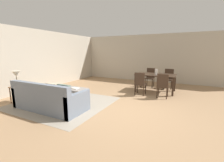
{
  "coord_description": "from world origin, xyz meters",
  "views": [
    {
      "loc": [
        1.62,
        -3.97,
        1.7
      ],
      "look_at": [
        -0.87,
        1.02,
        0.64
      ],
      "focal_mm": 24.3,
      "sensor_mm": 36.0,
      "label": 1
    }
  ],
  "objects_px": {
    "dining_chair_near_left": "(140,82)",
    "dining_chair_far_left": "(150,76)",
    "dining_table": "(156,76)",
    "dining_chair_near_right": "(163,85)",
    "ottoman_table": "(74,93)",
    "table_lamp": "(16,74)",
    "vase_centerpiece": "(156,72)",
    "dining_chair_far_right": "(169,78)",
    "book_on_ottoman": "(75,88)",
    "couch": "(49,100)",
    "side_table": "(18,90)"
  },
  "relations": [
    {
      "from": "side_table",
      "to": "dining_chair_near_left",
      "type": "relative_size",
      "value": 0.61
    },
    {
      "from": "ottoman_table",
      "to": "book_on_ottoman",
      "type": "height_order",
      "value": "book_on_ottoman"
    },
    {
      "from": "dining_chair_near_left",
      "to": "dining_chair_far_right",
      "type": "height_order",
      "value": "same"
    },
    {
      "from": "dining_chair_far_left",
      "to": "vase_centerpiece",
      "type": "height_order",
      "value": "vase_centerpiece"
    },
    {
      "from": "table_lamp",
      "to": "dining_chair_near_left",
      "type": "distance_m",
      "value": 4.42
    },
    {
      "from": "side_table",
      "to": "dining_chair_near_right",
      "type": "relative_size",
      "value": 0.61
    },
    {
      "from": "vase_centerpiece",
      "to": "ottoman_table",
      "type": "bearing_deg",
      "value": -136.87
    },
    {
      "from": "table_lamp",
      "to": "dining_chair_near_left",
      "type": "relative_size",
      "value": 0.57
    },
    {
      "from": "book_on_ottoman",
      "to": "dining_chair_far_left",
      "type": "bearing_deg",
      "value": 58.73
    },
    {
      "from": "couch",
      "to": "dining_chair_near_left",
      "type": "xyz_separation_m",
      "value": [
        2.02,
        2.69,
        0.23
      ]
    },
    {
      "from": "dining_chair_near_left",
      "to": "ottoman_table",
      "type": "bearing_deg",
      "value": -143.73
    },
    {
      "from": "vase_centerpiece",
      "to": "side_table",
      "type": "bearing_deg",
      "value": -137.51
    },
    {
      "from": "table_lamp",
      "to": "dining_chair_near_left",
      "type": "height_order",
      "value": "table_lamp"
    },
    {
      "from": "dining_chair_far_right",
      "to": "side_table",
      "type": "bearing_deg",
      "value": -133.89
    },
    {
      "from": "vase_centerpiece",
      "to": "dining_chair_far_left",
      "type": "bearing_deg",
      "value": 115.06
    },
    {
      "from": "dining_chair_far_left",
      "to": "dining_chair_far_right",
      "type": "bearing_deg",
      "value": -0.23
    },
    {
      "from": "ottoman_table",
      "to": "table_lamp",
      "type": "distance_m",
      "value": 1.99
    },
    {
      "from": "table_lamp",
      "to": "couch",
      "type": "bearing_deg",
      "value": 1.42
    },
    {
      "from": "dining_table",
      "to": "dining_chair_near_right",
      "type": "height_order",
      "value": "dining_chair_near_right"
    },
    {
      "from": "dining_chair_near_right",
      "to": "book_on_ottoman",
      "type": "height_order",
      "value": "dining_chair_near_right"
    },
    {
      "from": "dining_chair_near_left",
      "to": "dining_chair_near_right",
      "type": "xyz_separation_m",
      "value": [
        0.86,
        -0.01,
        0.0
      ]
    },
    {
      "from": "dining_chair_far_left",
      "to": "vase_centerpiece",
      "type": "bearing_deg",
      "value": -64.94
    },
    {
      "from": "dining_chair_near_left",
      "to": "dining_chair_far_left",
      "type": "height_order",
      "value": "same"
    },
    {
      "from": "ottoman_table",
      "to": "vase_centerpiece",
      "type": "height_order",
      "value": "vase_centerpiece"
    },
    {
      "from": "couch",
      "to": "dining_chair_near_left",
      "type": "relative_size",
      "value": 2.44
    },
    {
      "from": "table_lamp",
      "to": "dining_chair_far_left",
      "type": "relative_size",
      "value": 0.57
    },
    {
      "from": "dining_table",
      "to": "dining_chair_near_right",
      "type": "bearing_deg",
      "value": -64.4
    },
    {
      "from": "couch",
      "to": "dining_chair_near_right",
      "type": "relative_size",
      "value": 2.44
    },
    {
      "from": "ottoman_table",
      "to": "dining_chair_far_left",
      "type": "distance_m",
      "value": 3.89
    },
    {
      "from": "vase_centerpiece",
      "to": "book_on_ottoman",
      "type": "height_order",
      "value": "vase_centerpiece"
    },
    {
      "from": "vase_centerpiece",
      "to": "book_on_ottoman",
      "type": "xyz_separation_m",
      "value": [
        -2.44,
        -2.37,
        -0.47
      ]
    },
    {
      "from": "dining_chair_far_right",
      "to": "vase_centerpiece",
      "type": "xyz_separation_m",
      "value": [
        -0.43,
        -0.93,
        0.35
      ]
    },
    {
      "from": "table_lamp",
      "to": "vase_centerpiece",
      "type": "bearing_deg",
      "value": 42.49
    },
    {
      "from": "couch",
      "to": "dining_chair_far_right",
      "type": "distance_m",
      "value": 5.31
    },
    {
      "from": "couch",
      "to": "side_table",
      "type": "xyz_separation_m",
      "value": [
        -1.43,
        -0.04,
        0.15
      ]
    },
    {
      "from": "side_table",
      "to": "table_lamp",
      "type": "distance_m",
      "value": 0.53
    },
    {
      "from": "couch",
      "to": "dining_chair_far_left",
      "type": "distance_m",
      "value": 4.9
    },
    {
      "from": "dining_chair_near_left",
      "to": "dining_chair_far_right",
      "type": "relative_size",
      "value": 1.0
    },
    {
      "from": "couch",
      "to": "side_table",
      "type": "height_order",
      "value": "couch"
    },
    {
      "from": "dining_chair_far_left",
      "to": "vase_centerpiece",
      "type": "relative_size",
      "value": 4.09
    },
    {
      "from": "dining_chair_far_left",
      "to": "dining_chair_far_right",
      "type": "height_order",
      "value": "same"
    },
    {
      "from": "dining_chair_near_left",
      "to": "book_on_ottoman",
      "type": "distance_m",
      "value": 2.52
    },
    {
      "from": "couch",
      "to": "book_on_ottoman",
      "type": "bearing_deg",
      "value": 88.88
    },
    {
      "from": "dining_chair_near_right",
      "to": "book_on_ottoman",
      "type": "relative_size",
      "value": 3.54
    },
    {
      "from": "dining_chair_near_right",
      "to": "dining_chair_near_left",
      "type": "bearing_deg",
      "value": 179.26
    },
    {
      "from": "dining_table",
      "to": "vase_centerpiece",
      "type": "relative_size",
      "value": 7.27
    },
    {
      "from": "dining_chair_far_left",
      "to": "dining_chair_near_right",
      "type": "bearing_deg",
      "value": -64.35
    },
    {
      "from": "couch",
      "to": "vase_centerpiece",
      "type": "height_order",
      "value": "vase_centerpiece"
    },
    {
      "from": "couch",
      "to": "dining_chair_far_right",
      "type": "bearing_deg",
      "value": 57.01
    },
    {
      "from": "table_lamp",
      "to": "book_on_ottoman",
      "type": "bearing_deg",
      "value": 39.44
    }
  ]
}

